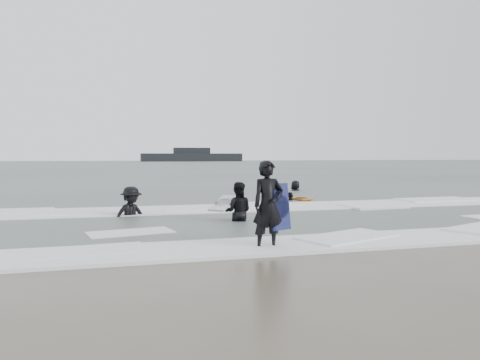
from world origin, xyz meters
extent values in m
plane|color=brown|center=(0.00, 0.00, 0.00)|extent=(320.00, 320.00, 0.00)
plane|color=#47544C|center=(0.00, 80.00, 0.06)|extent=(320.00, 320.00, 0.00)
imported|color=black|center=(-0.94, -0.80, 0.00)|extent=(0.71, 0.51, 1.82)
imported|color=black|center=(-0.58, 3.04, 0.00)|extent=(0.99, 0.87, 1.70)
imported|color=black|center=(-3.48, 4.79, 0.00)|extent=(1.34, 1.09, 1.81)
imported|color=black|center=(3.01, 8.29, 0.00)|extent=(0.74, 0.98, 1.55)
imported|color=black|center=(5.20, 13.25, 0.00)|extent=(1.00, 0.97, 1.74)
cube|color=white|center=(0.00, -0.60, 0.03)|extent=(30.03, 2.32, 0.07)
cube|color=white|center=(0.00, 6.00, 0.04)|extent=(30.00, 2.60, 0.09)
cube|color=black|center=(19.33, 138.92, 1.32)|extent=(32.00, 5.71, 2.51)
cube|color=black|center=(19.33, 138.92, 3.49)|extent=(11.43, 3.43, 1.83)
camera|label=1|loc=(-3.88, -9.73, 1.90)|focal=35.00mm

